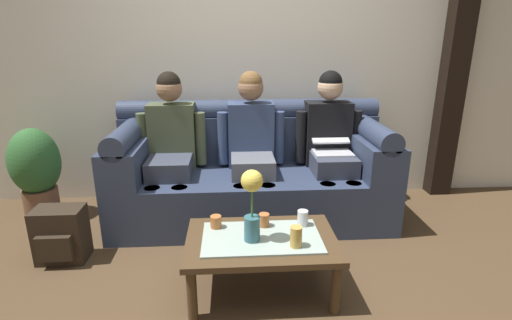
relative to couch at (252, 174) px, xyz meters
The scene contains 15 objects.
ground_plane 1.23m from the couch, 90.00° to the right, with size 14.00×14.00×0.00m, color #4C3823.
back_wall_patterned 1.20m from the couch, 90.00° to the left, with size 6.00×0.12×2.90m, color silver.
timber_pillar 2.20m from the couch, 12.38° to the left, with size 0.20×0.20×2.90m, color black.
couch is the anchor object (origin of this frame).
person_left 0.72m from the couch, behind, with size 0.56×0.67×1.22m.
person_middle 0.29m from the couch, 90.00° to the right, with size 0.56×0.67×1.22m.
person_right 0.72m from the couch, ahead, with size 0.56×0.67×1.22m.
coffee_table 1.06m from the couch, 90.00° to the right, with size 0.89×0.59×0.36m.
flower_vase 1.12m from the couch, 93.02° to the right, with size 0.12×0.12×0.43m.
cup_near_left 0.96m from the couch, 106.34° to the right, with size 0.07×0.07×0.08m, color #B26633.
cup_near_right 1.20m from the couch, 81.16° to the right, with size 0.07×0.07×0.12m, color gold.
cup_far_center 0.97m from the couch, 73.95° to the right, with size 0.07×0.07×0.10m, color silver.
cup_far_left 0.93m from the couch, 88.38° to the right, with size 0.07×0.07×0.08m, color #B26633.
backpack_left 1.50m from the couch, 154.48° to the right, with size 0.32×0.25×0.38m.
potted_plant 1.79m from the couch, behind, with size 0.40×0.40×0.78m.
Camera 1 is at (-0.17, -1.93, 1.48)m, focal length 27.26 mm.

